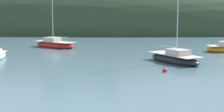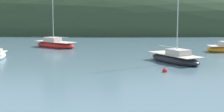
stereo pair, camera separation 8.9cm
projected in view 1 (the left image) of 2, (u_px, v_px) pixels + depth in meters
far_shoreline_hill at (37, 31)px, 89.98m from camera, size 150.00×36.00×30.73m
sailboat_blue_center at (175, 58)px, 36.68m from camera, size 6.11×7.46×10.78m
sailboat_navy_dinghy at (55, 44)px, 51.37m from camera, size 7.54×6.00×10.77m
mooring_buoy_outer at (165, 71)px, 31.13m from camera, size 0.44×0.44×0.54m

